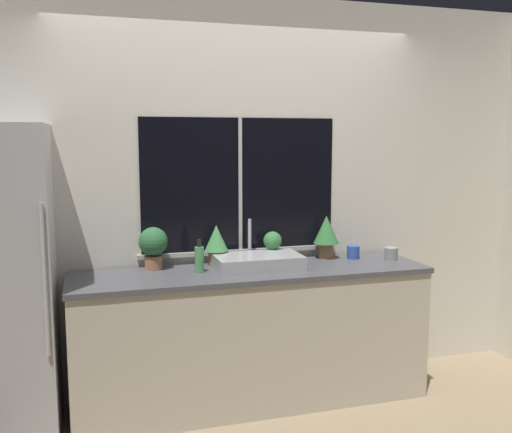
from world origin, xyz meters
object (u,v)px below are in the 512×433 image
(potted_plant_far_right, at_px, (326,233))
(mug_blue, at_px, (353,252))
(mug_grey, at_px, (391,254))
(potted_plant_center_right, at_px, (273,244))
(potted_plant_center_left, at_px, (216,242))
(sink, at_px, (258,261))
(potted_plant_far_left, at_px, (153,245))
(soap_bottle, at_px, (199,259))

(potted_plant_far_right, bearing_deg, mug_blue, -18.84)
(mug_blue, xyz_separation_m, mug_grey, (0.24, -0.11, -0.00))
(potted_plant_center_right, height_order, mug_blue, potted_plant_center_right)
(potted_plant_center_left, distance_m, potted_plant_center_right, 0.40)
(potted_plant_center_right, relative_size, mug_blue, 2.31)
(sink, height_order, potted_plant_far_left, sink)
(potted_plant_center_right, xyz_separation_m, soap_bottle, (-0.55, -0.17, -0.03))
(potted_plant_far_left, height_order, potted_plant_center_left, potted_plant_far_left)
(potted_plant_center_left, bearing_deg, potted_plant_far_right, 0.00)
(potted_plant_far_left, distance_m, potted_plant_center_left, 0.42)
(soap_bottle, bearing_deg, potted_plant_center_left, 49.37)
(potted_plant_center_left, bearing_deg, soap_bottle, -130.63)
(potted_plant_center_left, height_order, mug_blue, potted_plant_center_left)
(mug_blue, bearing_deg, potted_plant_far_left, 177.44)
(potted_plant_far_left, bearing_deg, potted_plant_center_left, -0.00)
(potted_plant_far_left, xyz_separation_m, mug_grey, (1.64, -0.18, -0.12))
(sink, relative_size, potted_plant_center_right, 2.67)
(potted_plant_far_left, height_order, potted_plant_far_right, potted_plant_far_right)
(potted_plant_center_left, relative_size, soap_bottle, 1.28)
(potted_plant_center_left, relative_size, mug_grey, 2.92)
(soap_bottle, distance_m, mug_grey, 1.37)
(sink, relative_size, mug_grey, 6.05)
(potted_plant_center_left, bearing_deg, potted_plant_far_left, 180.00)
(potted_plant_far_right, bearing_deg, soap_bottle, -169.56)
(potted_plant_far_left, relative_size, potted_plant_center_right, 1.31)
(potted_plant_center_right, relative_size, soap_bottle, 0.99)
(potted_plant_far_left, distance_m, mug_blue, 1.41)
(mug_grey, bearing_deg, potted_plant_far_right, 157.10)
(potted_plant_center_left, height_order, mug_grey, potted_plant_center_left)
(potted_plant_far_right, relative_size, soap_bottle, 1.44)
(potted_plant_center_left, bearing_deg, mug_blue, -3.64)
(potted_plant_far_right, distance_m, mug_grey, 0.48)
(potted_plant_far_left, bearing_deg, mug_grey, -6.18)
(potted_plant_center_left, xyz_separation_m, potted_plant_center_right, (0.40, 0.00, -0.04))
(potted_plant_center_right, distance_m, mug_grey, 0.84)
(sink, bearing_deg, mug_blue, 8.28)
(potted_plant_center_left, xyz_separation_m, mug_blue, (0.98, -0.06, -0.11))
(potted_plant_center_left, distance_m, mug_grey, 1.24)
(potted_plant_far_right, xyz_separation_m, soap_bottle, (-0.95, -0.17, -0.10))
(potted_plant_center_right, height_order, mug_grey, potted_plant_center_right)
(sink, distance_m, mug_blue, 0.75)
(sink, distance_m, mug_grey, 0.98)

